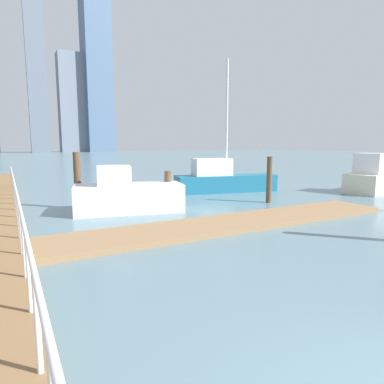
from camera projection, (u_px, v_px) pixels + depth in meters
name	position (u px, v px, depth m)	size (l,w,h in m)	color
ground_plane	(72.00, 190.00, 19.80)	(300.00, 300.00, 0.00)	slate
floating_dock	(231.00, 223.00, 10.93)	(13.05, 2.00, 0.18)	#93704C
boardwalk_railing	(18.00, 205.00, 7.92)	(0.06, 24.83, 1.08)	white
dock_piling_1	(269.00, 180.00, 15.28)	(0.25, 0.25, 2.15)	brown
dock_piling_3	(78.00, 181.00, 13.81)	(0.30, 0.30, 2.37)	brown
dock_piling_5	(168.00, 189.00, 14.14)	(0.29, 0.29, 1.57)	brown
moored_boat_0	(373.00, 178.00, 18.86)	(4.48, 2.58, 2.22)	beige
moored_boat_1	(223.00, 179.00, 18.98)	(6.03, 2.71, 7.36)	#1E6B8C
moored_boat_3	(127.00, 195.00, 13.17)	(4.47, 2.58, 1.86)	white
skyline_tower_2	(34.00, 39.00, 126.73)	(6.82, 13.96, 86.89)	slate
skyline_tower_3	(74.00, 104.00, 146.46)	(12.38, 9.15, 42.48)	slate
skyline_tower_4	(96.00, 60.00, 146.65)	(11.55, 12.21, 81.15)	slate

